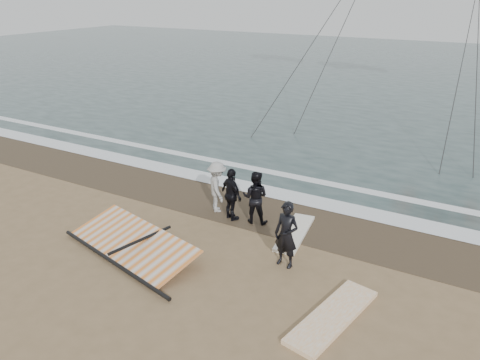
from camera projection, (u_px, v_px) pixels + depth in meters
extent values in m
plane|color=#8C704C|center=(212.00, 293.00, 10.93)|extent=(120.00, 120.00, 0.00)
cube|color=#233838|center=(434.00, 76.00, 37.47)|extent=(120.00, 54.00, 0.02)
cube|color=#4C3D2B|center=(290.00, 217.00, 14.55)|extent=(120.00, 2.80, 0.01)
cube|color=white|center=(307.00, 200.00, 15.67)|extent=(120.00, 0.90, 0.01)
cube|color=white|center=(325.00, 183.00, 17.03)|extent=(120.00, 0.45, 0.01)
imported|color=black|center=(286.00, 235.00, 11.71)|extent=(0.69, 0.50, 1.77)
cube|color=white|center=(333.00, 316.00, 10.09)|extent=(1.29, 2.83, 0.11)
cube|color=white|center=(295.00, 233.00, 13.51)|extent=(0.92, 2.38, 0.10)
imported|color=black|center=(255.00, 197.00, 13.95)|extent=(0.92, 0.79, 1.65)
imported|color=black|center=(232.00, 195.00, 14.10)|extent=(1.05, 0.80, 1.66)
imported|color=#A4A39F|center=(217.00, 187.00, 14.66)|extent=(1.17, 1.19, 1.65)
cube|color=black|center=(142.00, 239.00, 13.21)|extent=(2.79, 1.26, 0.10)
cube|color=orange|center=(133.00, 242.00, 12.54)|extent=(4.21, 2.40, 0.42)
cylinder|color=black|center=(113.00, 262.00, 11.98)|extent=(4.49, 1.16, 0.10)
cylinder|color=black|center=(141.00, 240.00, 12.34)|extent=(0.54, 1.95, 0.08)
cylinder|color=#262626|center=(464.00, 55.00, 21.94)|extent=(0.04, 0.04, 15.21)
cylinder|color=#262626|center=(477.00, 55.00, 21.78)|extent=(0.04, 0.04, 15.10)
cylinder|color=#262626|center=(325.00, 24.00, 24.00)|extent=(0.04, 0.04, 14.78)
cylinder|color=#262626|center=(344.00, 24.00, 24.25)|extent=(0.04, 0.04, 13.50)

